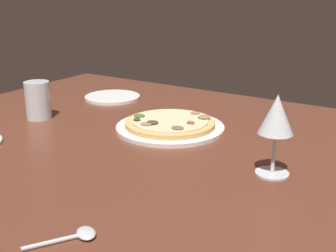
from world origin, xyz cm
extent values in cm
cube|color=brown|center=(0.00, 0.00, 2.00)|extent=(150.00, 110.00, 4.00)
cylinder|color=white|center=(6.05, -11.49, 4.50)|extent=(28.03, 28.03, 1.00)
cylinder|color=tan|center=(6.05, -11.49, 5.60)|extent=(23.23, 23.23, 1.20)
cylinder|color=beige|center=(6.05, -11.49, 6.40)|extent=(19.84, 19.84, 0.40)
ellipsoid|color=#4C3828|center=(12.77, -6.22, 6.96)|extent=(1.91, 1.69, 0.72)
ellipsoid|color=brown|center=(0.67, -6.36, 6.81)|extent=(3.16, 2.63, 0.43)
ellipsoid|color=#937556|center=(8.84, -4.62, 6.84)|extent=(3.04, 2.24, 0.48)
ellipsoid|color=#937556|center=(3.35, -19.80, 6.81)|extent=(2.52, 2.29, 0.42)
ellipsoid|color=#387033|center=(14.57, -9.69, 6.81)|extent=(3.08, 2.87, 0.43)
ellipsoid|color=#937556|center=(-0.64, -17.43, 6.92)|extent=(3.16, 3.15, 0.64)
ellipsoid|color=#AD4733|center=(-0.25, -11.55, 6.90)|extent=(2.10, 1.68, 0.60)
ellipsoid|color=#4C3828|center=(8.04, -6.34, 6.93)|extent=(3.01, 2.81, 0.66)
cylinder|color=silver|center=(-25.99, 1.34, 4.20)|extent=(6.69, 6.69, 0.40)
cylinder|color=silver|center=(-25.99, 1.34, 8.48)|extent=(0.80, 0.80, 8.16)
cone|color=silver|center=(-25.99, 1.34, 16.42)|extent=(6.81, 6.81, 7.72)
cone|color=#5B0F19|center=(-25.99, 1.34, 13.82)|extent=(2.01, 2.01, 2.53)
cylinder|color=silver|center=(42.10, 0.38, 9.21)|extent=(6.86, 6.86, 10.42)
cylinder|color=silver|center=(42.10, 0.38, 7.48)|extent=(6.31, 6.31, 6.96)
cylinder|color=white|center=(38.94, -28.13, 4.45)|extent=(17.93, 17.93, 0.90)
ellipsoid|color=silver|center=(-10.33, 37.92, 4.50)|extent=(4.88, 4.50, 1.00)
cylinder|color=silver|center=(-7.83, 41.89, 4.35)|extent=(5.60, 8.31, 0.70)
camera|label=1|loc=(-51.68, 79.78, 40.17)|focal=47.06mm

